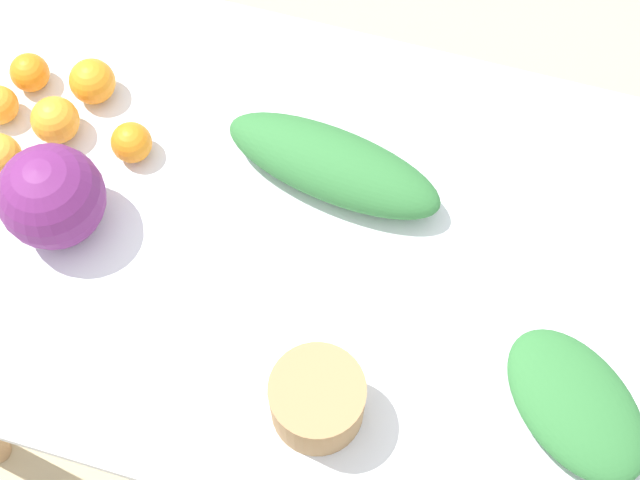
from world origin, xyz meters
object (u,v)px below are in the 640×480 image
at_px(greens_bunch_beet_tops, 576,405).
at_px(cabbage_purple, 52,197).
at_px(orange_0, 55,120).
at_px(paper_bag, 317,400).
at_px(orange_3, 92,81).
at_px(greens_bunch_dandelion, 333,165).
at_px(orange_5, 131,142).
at_px(orange_2, 30,73).

bearing_deg(greens_bunch_beet_tops, cabbage_purple, -5.54).
distance_m(cabbage_purple, orange_0, 0.18).
relative_size(paper_bag, orange_0, 1.70).
distance_m(cabbage_purple, orange_3, 0.26).
xyz_separation_m(greens_bunch_beet_tops, greens_bunch_dandelion, (0.46, -0.29, 0.01)).
bearing_deg(orange_5, orange_0, -0.77).
relative_size(cabbage_purple, paper_bag, 1.21).
height_order(greens_bunch_dandelion, orange_3, greens_bunch_dandelion).
xyz_separation_m(orange_0, orange_3, (-0.03, -0.09, -0.00)).
bearing_deg(orange_3, greens_bunch_dandelion, 173.98).
distance_m(orange_2, orange_3, 0.12).
distance_m(greens_bunch_dandelion, orange_2, 0.58).
height_order(greens_bunch_dandelion, orange_5, greens_bunch_dandelion).
bearing_deg(greens_bunch_beet_tops, orange_5, -16.65).
bearing_deg(orange_3, orange_2, 4.88).
height_order(greens_bunch_beet_tops, orange_3, orange_3).
xyz_separation_m(paper_bag, greens_bunch_dandelion, (0.09, -0.40, -0.01)).
bearing_deg(orange_2, greens_bunch_beet_tops, 162.47).
relative_size(cabbage_purple, greens_bunch_dandelion, 0.45).
bearing_deg(orange_5, greens_bunch_dandelion, -172.16).
bearing_deg(orange_0, orange_2, -43.75).
bearing_deg(orange_0, cabbage_purple, 115.57).
distance_m(paper_bag, greens_bunch_beet_tops, 0.39).
xyz_separation_m(cabbage_purple, orange_3, (0.05, -0.25, -0.05)).
xyz_separation_m(paper_bag, greens_bunch_beet_tops, (-0.37, -0.11, -0.03)).
relative_size(greens_bunch_dandelion, orange_0, 4.63).
height_order(greens_bunch_beet_tops, orange_5, orange_5).
relative_size(greens_bunch_beet_tops, orange_2, 3.79).
bearing_deg(greens_bunch_dandelion, orange_5, 7.84).
xyz_separation_m(greens_bunch_dandelion, orange_3, (0.46, -0.05, -0.01)).
xyz_separation_m(paper_bag, orange_0, (0.58, -0.35, -0.02)).
xyz_separation_m(greens_bunch_dandelion, orange_2, (0.58, -0.04, -0.01)).
xyz_separation_m(greens_bunch_beet_tops, orange_3, (0.92, -0.34, 0.01)).
xyz_separation_m(greens_bunch_beet_tops, orange_5, (0.81, -0.24, 0.00)).
bearing_deg(orange_0, paper_bag, 148.59).
bearing_deg(orange_0, greens_bunch_beet_tops, 165.61).
xyz_separation_m(cabbage_purple, greens_bunch_dandelion, (-0.41, -0.21, -0.04)).
xyz_separation_m(orange_2, orange_5, (-0.23, 0.09, 0.00)).
bearing_deg(orange_3, paper_bag, 140.77).
bearing_deg(cabbage_purple, paper_bag, 158.92).
height_order(cabbage_purple, paper_bag, cabbage_purple).
distance_m(greens_bunch_beet_tops, orange_5, 0.85).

